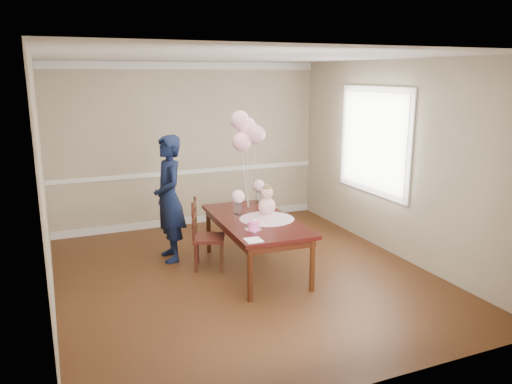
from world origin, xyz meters
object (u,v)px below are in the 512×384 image
at_px(birthday_cake, 253,225).
at_px(woman, 169,199).
at_px(dining_chair_seat, 209,238).
at_px(dining_table_top, 255,221).

relative_size(birthday_cake, woman, 0.08).
relative_size(dining_chair_seat, woman, 0.23).
bearing_deg(dining_table_top, birthday_cake, -113.96).
bearing_deg(woman, dining_table_top, 47.80).
distance_m(dining_table_top, birthday_cake, 0.46).
xyz_separation_m(dining_table_top, dining_chair_seat, (-0.53, 0.30, -0.26)).
xyz_separation_m(dining_chair_seat, woman, (-0.39, 0.52, 0.45)).
xyz_separation_m(dining_table_top, woman, (-0.92, 0.82, 0.19)).
height_order(dining_table_top, dining_chair_seat, dining_table_top).
distance_m(birthday_cake, dining_chair_seat, 0.86).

